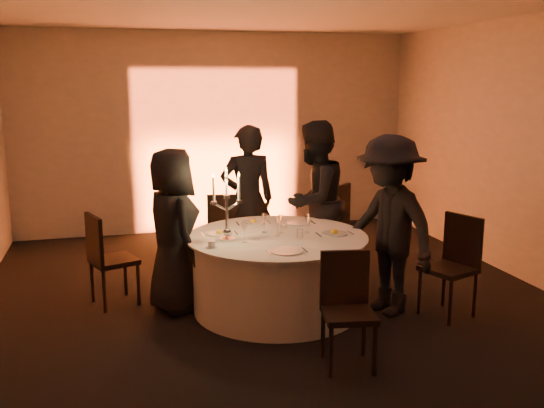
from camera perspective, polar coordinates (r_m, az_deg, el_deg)
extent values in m
plane|color=black|center=(6.26, 0.47, -9.82)|extent=(7.00, 7.00, 0.00)
plane|color=silver|center=(5.87, 0.53, 18.58)|extent=(7.00, 7.00, 0.00)
plane|color=#A7A29B|center=(9.28, -5.24, 6.70)|extent=(7.00, 0.00, 7.00)
plane|color=#A7A29B|center=(2.74, 20.31, -5.86)|extent=(7.00, 0.00, 7.00)
plane|color=#A7A29B|center=(7.27, 24.04, 4.39)|extent=(0.00, 7.00, 7.00)
cube|color=black|center=(9.23, -4.76, -2.46)|extent=(0.25, 0.12, 0.10)
cylinder|color=black|center=(6.26, 0.47, -9.69)|extent=(0.60, 0.60, 0.03)
cylinder|color=black|center=(6.13, 0.48, -6.55)|extent=(0.20, 0.20, 0.75)
cylinder|color=white|center=(6.13, 0.48, -6.55)|extent=(1.68, 1.68, 0.75)
cylinder|color=white|center=(6.03, 0.49, -3.07)|extent=(1.80, 1.80, 0.02)
cube|color=black|center=(6.46, -14.65, -5.18)|extent=(0.54, 0.54, 0.05)
cube|color=black|center=(6.33, -16.39, -3.17)|extent=(0.18, 0.41, 0.48)
cylinder|color=black|center=(6.43, -12.46, -7.36)|extent=(0.04, 0.04, 0.45)
cylinder|color=black|center=(6.75, -13.64, -6.50)|extent=(0.04, 0.04, 0.45)
cylinder|color=black|center=(6.31, -15.52, -7.88)|extent=(0.04, 0.04, 0.45)
cylinder|color=black|center=(6.64, -16.57, -6.97)|extent=(0.04, 0.04, 0.45)
cube|color=black|center=(7.40, -4.38, -2.68)|extent=(0.49, 0.49, 0.05)
cube|color=black|center=(7.15, -4.41, -1.02)|extent=(0.42, 0.11, 0.48)
cylinder|color=black|center=(7.64, -3.00, -4.05)|extent=(0.04, 0.04, 0.45)
cylinder|color=black|center=(7.64, -5.73, -4.10)|extent=(0.04, 0.04, 0.45)
cylinder|color=black|center=(7.29, -2.91, -4.82)|extent=(0.04, 0.04, 0.45)
cylinder|color=black|center=(7.29, -5.78, -4.87)|extent=(0.04, 0.04, 0.45)
cube|color=black|center=(7.63, 5.01, -2.03)|extent=(0.63, 0.63, 0.05)
cube|color=black|center=(7.46, 6.35, -0.17)|extent=(0.39, 0.30, 0.52)
cylinder|color=black|center=(7.95, 4.60, -3.33)|extent=(0.04, 0.04, 0.48)
cylinder|color=black|center=(7.65, 2.96, -3.92)|extent=(0.04, 0.04, 0.48)
cylinder|color=black|center=(7.75, 6.97, -3.78)|extent=(0.04, 0.04, 0.48)
cylinder|color=black|center=(7.44, 5.38, -4.41)|extent=(0.04, 0.04, 0.48)
cube|color=black|center=(6.18, 16.26, -5.93)|extent=(0.56, 0.56, 0.05)
cube|color=black|center=(6.26, 17.52, -3.22)|extent=(0.19, 0.42, 0.50)
cylinder|color=black|center=(6.22, 13.71, -8.01)|extent=(0.04, 0.04, 0.47)
cylinder|color=black|center=(6.01, 16.42, -8.89)|extent=(0.04, 0.04, 0.47)
cylinder|color=black|center=(6.50, 15.87, -7.28)|extent=(0.04, 0.04, 0.47)
cylinder|color=black|center=(6.29, 18.54, -8.08)|extent=(0.04, 0.04, 0.47)
cube|color=black|center=(4.96, 7.23, -10.29)|extent=(0.46, 0.46, 0.05)
cube|color=black|center=(5.04, 6.85, -6.88)|extent=(0.41, 0.10, 0.46)
cylinder|color=black|center=(4.86, 5.57, -13.64)|extent=(0.04, 0.04, 0.43)
cylinder|color=black|center=(4.94, 9.63, -13.35)|extent=(0.04, 0.04, 0.43)
cylinder|color=black|center=(5.17, 4.82, -12.02)|extent=(0.04, 0.04, 0.43)
cylinder|color=black|center=(5.24, 8.64, -11.78)|extent=(0.04, 0.04, 0.43)
imported|color=black|center=(6.09, -9.33, -2.47)|extent=(0.71, 0.91, 1.64)
imported|color=black|center=(7.21, -2.32, 0.42)|extent=(0.65, 0.43, 1.78)
imported|color=black|center=(6.95, 3.98, 0.25)|extent=(1.14, 1.11, 1.84)
imported|color=black|center=(6.03, 10.92, -2.01)|extent=(0.99, 1.30, 1.78)
cylinder|color=white|center=(6.09, -4.97, -2.79)|extent=(0.25, 0.25, 0.01)
cube|color=#BABABF|center=(6.06, -6.56, -2.90)|extent=(0.01, 0.17, 0.01)
cube|color=#BABABF|center=(6.12, -3.41, -2.71)|extent=(0.02, 0.17, 0.01)
sphere|color=yellow|center=(6.08, -4.98, -2.41)|extent=(0.07, 0.07, 0.07)
cylinder|color=white|center=(6.53, -1.79, -1.77)|extent=(0.26, 0.26, 0.01)
cube|color=#BABABF|center=(6.50, -3.25, -1.86)|extent=(0.02, 0.17, 0.01)
cube|color=#BABABF|center=(6.57, -0.34, -1.69)|extent=(0.01, 0.17, 0.01)
sphere|color=yellow|center=(6.52, -1.79, -1.41)|extent=(0.07, 0.07, 0.07)
cylinder|color=white|center=(6.51, 2.45, -1.82)|extent=(0.25, 0.25, 0.01)
cube|color=#BABABF|center=(6.46, 1.01, -1.92)|extent=(0.02, 0.17, 0.01)
cube|color=#BABABF|center=(6.56, 3.87, -1.74)|extent=(0.01, 0.17, 0.01)
cylinder|color=white|center=(6.10, 5.91, -2.78)|extent=(0.26, 0.26, 0.01)
cube|color=#BABABF|center=(6.04, 4.40, -2.90)|extent=(0.02, 0.17, 0.01)
cube|color=#BABABF|center=(6.16, 7.39, -2.68)|extent=(0.01, 0.17, 0.01)
sphere|color=yellow|center=(6.09, 5.92, -2.40)|extent=(0.07, 0.07, 0.07)
cylinder|color=white|center=(5.46, 1.39, -4.45)|extent=(0.29, 0.29, 0.01)
cube|color=#BABABF|center=(5.42, -0.34, -4.59)|extent=(0.02, 0.17, 0.01)
cube|color=#BABABF|center=(5.51, 3.09, -4.33)|extent=(0.02, 0.17, 0.01)
cylinder|color=white|center=(5.63, -5.70, -4.05)|extent=(0.11, 0.11, 0.01)
cylinder|color=white|center=(5.62, -5.71, -3.72)|extent=(0.07, 0.07, 0.06)
cylinder|color=silver|center=(5.87, -4.24, -3.30)|extent=(0.14, 0.14, 0.02)
sphere|color=silver|center=(5.85, -4.25, -2.67)|extent=(0.08, 0.08, 0.08)
cylinder|color=silver|center=(5.82, -4.27, -1.30)|extent=(0.03, 0.03, 0.38)
cylinder|color=silver|center=(5.77, -4.30, 0.69)|extent=(0.06, 0.06, 0.03)
cylinder|color=white|center=(5.75, -4.32, 1.93)|extent=(0.02, 0.02, 0.24)
cone|color=#FFA52D|center=(5.73, -4.34, 3.35)|extent=(0.02, 0.02, 0.04)
cylinder|color=silver|center=(5.78, -4.88, -0.26)|extent=(0.14, 0.02, 0.09)
cylinder|color=silver|center=(5.76, -5.49, 0.09)|extent=(0.06, 0.06, 0.03)
cylinder|color=white|center=(5.74, -5.51, 1.33)|extent=(0.02, 0.02, 0.24)
cone|color=#FFA52D|center=(5.72, -5.54, 2.75)|extent=(0.02, 0.02, 0.04)
cylinder|color=silver|center=(5.80, -3.70, -0.20)|extent=(0.14, 0.02, 0.09)
cylinder|color=silver|center=(5.81, -3.11, 0.21)|extent=(0.06, 0.06, 0.03)
cylinder|color=white|center=(5.78, -3.13, 1.45)|extent=(0.02, 0.02, 0.24)
cone|color=#FFA52D|center=(5.76, -3.14, 2.86)|extent=(0.02, 0.02, 0.04)
cylinder|color=white|center=(5.99, 0.54, -3.02)|extent=(0.06, 0.06, 0.01)
cylinder|color=white|center=(5.98, 0.54, -2.54)|extent=(0.01, 0.01, 0.10)
cone|color=white|center=(5.96, 0.54, -1.70)|extent=(0.07, 0.07, 0.09)
cylinder|color=white|center=(6.13, 3.31, -2.70)|extent=(0.06, 0.06, 0.01)
cylinder|color=white|center=(6.12, 3.32, -2.23)|extent=(0.01, 0.01, 0.10)
cone|color=white|center=(6.10, 3.33, -1.41)|extent=(0.07, 0.07, 0.09)
cylinder|color=white|center=(6.11, 0.81, -2.74)|extent=(0.06, 0.06, 0.01)
cylinder|color=white|center=(6.09, 0.81, -2.27)|extent=(0.01, 0.01, 0.10)
cone|color=white|center=(6.07, 0.81, -1.45)|extent=(0.07, 0.07, 0.09)
cylinder|color=white|center=(6.15, -0.73, -2.66)|extent=(0.06, 0.06, 0.01)
cylinder|color=white|center=(6.13, -0.73, -2.18)|extent=(0.01, 0.01, 0.10)
cone|color=white|center=(6.11, -0.73, -1.37)|extent=(0.07, 0.07, 0.09)
cylinder|color=white|center=(5.76, -2.60, -3.63)|extent=(0.06, 0.06, 0.01)
cylinder|color=white|center=(5.75, -2.60, -3.13)|extent=(0.01, 0.01, 0.10)
cone|color=white|center=(5.73, -2.61, -2.26)|extent=(0.07, 0.07, 0.09)
cylinder|color=white|center=(6.31, 1.12, -1.89)|extent=(0.07, 0.07, 0.09)
cylinder|color=white|center=(5.92, 2.64, -2.80)|extent=(0.07, 0.07, 0.09)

